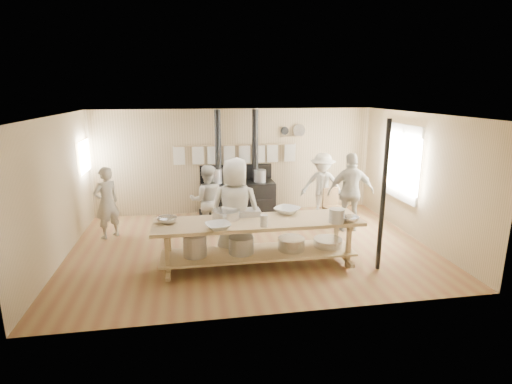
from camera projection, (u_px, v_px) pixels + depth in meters
ground at (251, 247)px, 7.97m from camera, size 7.00×7.00×0.00m
room_shell at (250, 167)px, 7.57m from camera, size 7.00×7.00×7.00m
window_right at (403, 163)px, 8.73m from camera, size 0.09×1.50×1.65m
left_opening at (85, 156)px, 8.94m from camera, size 0.00×0.90×0.90m
stove at (237, 195)px, 9.86m from camera, size 1.90×0.75×2.60m
towel_rail at (236, 152)px, 9.88m from camera, size 3.00×0.04×0.47m
back_wall_shelf at (293, 132)px, 10.03m from camera, size 0.63×0.14×0.32m
prep_table at (258, 238)px, 6.98m from camera, size 3.60×0.90×0.85m
support_post at (383, 197)px, 6.69m from camera, size 0.08×0.08×2.60m
cook_far_left at (107, 203)px, 8.31m from camera, size 0.66×0.64×1.52m
cook_left at (207, 200)px, 8.53m from camera, size 0.74×0.58×1.51m
cook_center at (235, 209)px, 7.22m from camera, size 1.06×0.85×1.89m
cook_right at (351, 192)px, 8.72m from camera, size 1.06×0.53×1.74m
cook_by_window at (322, 186)px, 9.66m from camera, size 1.18×0.97×1.59m
chair at (333, 214)px, 9.22m from camera, size 0.47×0.47×0.85m
bowl_white_a at (218, 226)px, 6.46m from camera, size 0.49×0.49×0.10m
bowl_steel_a at (167, 220)px, 6.75m from camera, size 0.45×0.45×0.10m
bowl_white_b at (287, 210)px, 7.30m from camera, size 0.62×0.62×0.11m
bowl_steel_b at (351, 219)px, 6.82m from camera, size 0.40×0.40×0.09m
roasting_pan at (247, 212)px, 7.18m from camera, size 0.47×0.31×0.10m
mixing_bowl_large at (226, 214)px, 6.98m from camera, size 0.52×0.52×0.16m
bucket_galv at (337, 216)px, 6.76m from camera, size 0.33×0.33×0.24m
deep_bowl_enamel at (230, 211)px, 7.10m from camera, size 0.30×0.30×0.18m
pitcher at (264, 221)px, 6.57m from camera, size 0.15×0.15×0.20m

